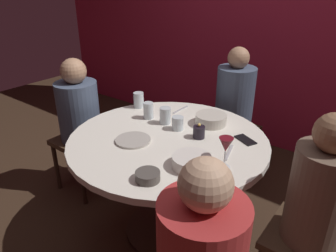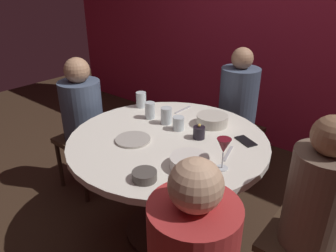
# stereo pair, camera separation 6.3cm
# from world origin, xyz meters

# --- Properties ---
(ground_plane) EXTENTS (8.00, 8.00, 0.00)m
(ground_plane) POSITION_xyz_m (0.00, 0.00, 0.00)
(ground_plane) COLOR #382619
(back_wall) EXTENTS (6.00, 0.10, 2.60)m
(back_wall) POSITION_xyz_m (0.00, 1.75, 1.30)
(back_wall) COLOR maroon
(back_wall) RESTS_ON ground
(dining_table) EXTENTS (1.25, 1.25, 0.76)m
(dining_table) POSITION_xyz_m (0.00, 0.00, 0.59)
(dining_table) COLOR silver
(dining_table) RESTS_ON ground
(seated_diner_left) EXTENTS (0.40, 0.40, 1.13)m
(seated_diner_left) POSITION_xyz_m (-0.89, 0.00, 0.70)
(seated_diner_left) COLOR #3F2D1E
(seated_diner_left) RESTS_ON ground
(seated_diner_back) EXTENTS (0.40, 0.40, 1.17)m
(seated_diner_back) POSITION_xyz_m (0.00, 0.92, 0.72)
(seated_diner_back) COLOR #3F2D1E
(seated_diner_back) RESTS_ON ground
(seated_diner_right) EXTENTS (0.40, 0.40, 1.15)m
(seated_diner_right) POSITION_xyz_m (0.90, 0.00, 0.71)
(seated_diner_right) COLOR #3F2D1E
(seated_diner_right) RESTS_ON ground
(candle_holder) EXTENTS (0.08, 0.08, 0.10)m
(candle_holder) POSITION_xyz_m (0.15, 0.12, 0.80)
(candle_holder) COLOR black
(candle_holder) RESTS_ON dining_table
(wine_glass) EXTENTS (0.08, 0.08, 0.18)m
(wine_glass) POSITION_xyz_m (0.44, -0.09, 0.88)
(wine_glass) COLOR silver
(wine_glass) RESTS_ON dining_table
(dinner_plate) EXTENTS (0.22, 0.22, 0.01)m
(dinner_plate) POSITION_xyz_m (-0.14, -0.17, 0.76)
(dinner_plate) COLOR #B2ADA3
(dinner_plate) RESTS_ON dining_table
(cell_phone) EXTENTS (0.16, 0.13, 0.01)m
(cell_phone) POSITION_xyz_m (0.40, 0.26, 0.76)
(cell_phone) COLOR black
(cell_phone) RESTS_ON dining_table
(bowl_serving_large) EXTENTS (0.21, 0.21, 0.07)m
(bowl_serving_large) POSITION_xyz_m (0.11, 0.34, 0.79)
(bowl_serving_large) COLOR beige
(bowl_serving_large) RESTS_ON dining_table
(bowl_salad_center) EXTENTS (0.21, 0.21, 0.06)m
(bowl_salad_center) POSITION_xyz_m (0.30, -0.19, 0.79)
(bowl_salad_center) COLOR silver
(bowl_salad_center) RESTS_ON dining_table
(bowl_small_white) EXTENTS (0.13, 0.13, 0.05)m
(bowl_small_white) POSITION_xyz_m (0.20, -0.43, 0.78)
(bowl_small_white) COLOR #4C4742
(bowl_small_white) RESTS_ON dining_table
(cup_near_candle) EXTENTS (0.07, 0.07, 0.12)m
(cup_near_candle) POSITION_xyz_m (-0.29, 0.15, 0.81)
(cup_near_candle) COLOR silver
(cup_near_candle) RESTS_ON dining_table
(cup_by_left_diner) EXTENTS (0.08, 0.08, 0.11)m
(cup_by_left_diner) POSITION_xyz_m (-0.14, 0.16, 0.81)
(cup_by_left_diner) COLOR silver
(cup_by_left_diner) RESTS_ON dining_table
(cup_by_right_diner) EXTENTS (0.08, 0.08, 0.12)m
(cup_by_right_diner) POSITION_xyz_m (-0.49, 0.27, 0.81)
(cup_by_right_diner) COLOR silver
(cup_by_right_diner) RESTS_ON dining_table
(cup_center_front) EXTENTS (0.08, 0.08, 0.09)m
(cup_center_front) POSITION_xyz_m (-0.02, 0.13, 0.80)
(cup_center_front) COLOR silver
(cup_center_front) RESTS_ON dining_table
(fork_near_plate) EXTENTS (0.06, 0.18, 0.01)m
(fork_near_plate) POSITION_xyz_m (0.39, 0.06, 0.76)
(fork_near_plate) COLOR #B7B7BC
(fork_near_plate) RESTS_ON dining_table
(knife_near_plate) EXTENTS (0.02, 0.18, 0.01)m
(knife_near_plate) POSITION_xyz_m (-0.20, 0.42, 0.76)
(knife_near_plate) COLOR #B7B7BC
(knife_near_plate) RESTS_ON dining_table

